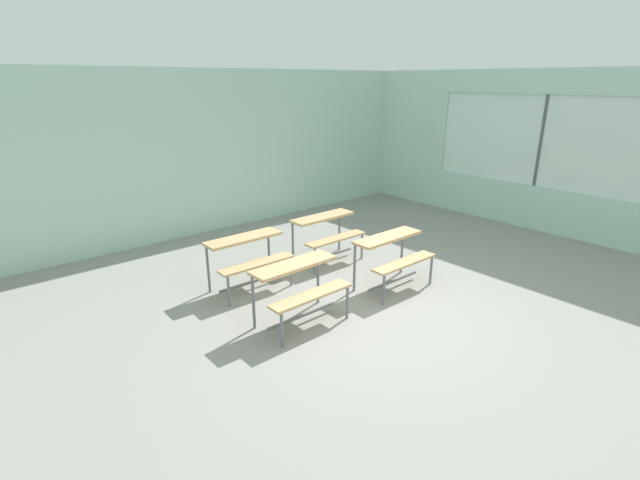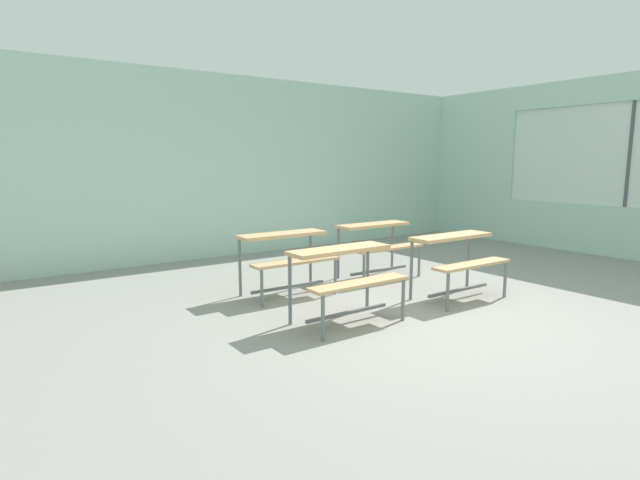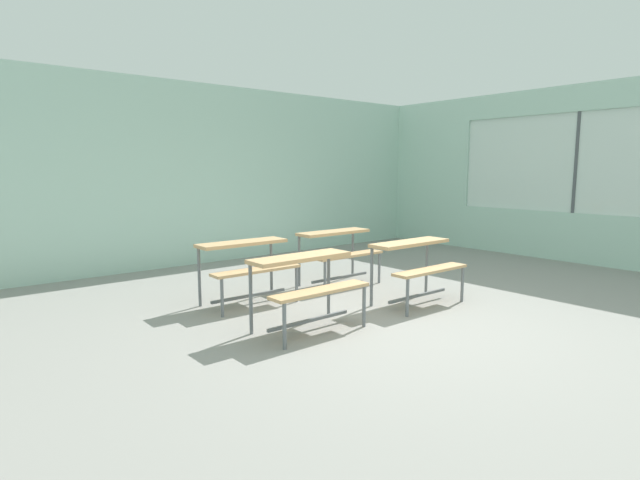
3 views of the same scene
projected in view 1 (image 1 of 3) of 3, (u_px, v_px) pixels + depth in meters
name	position (u px, v px, depth m)	size (l,w,h in m)	color
ground	(376.00, 318.00, 5.74)	(10.00, 9.00, 0.05)	gray
wall_back	(200.00, 154.00, 8.45)	(10.00, 0.12, 3.00)	silver
wall_right	(574.00, 159.00, 8.23)	(0.12, 9.00, 3.00)	silver
desk_bench_r0c0	(300.00, 280.00, 5.40)	(1.10, 0.60, 0.74)	tan
desk_bench_r0c1	(393.00, 250.00, 6.35)	(1.11, 0.60, 0.74)	tan
desk_bench_r1c0	(248.00, 251.00, 6.31)	(1.11, 0.60, 0.74)	tan
desk_bench_r1c1	(327.00, 228.00, 7.29)	(1.10, 0.60, 0.74)	tan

